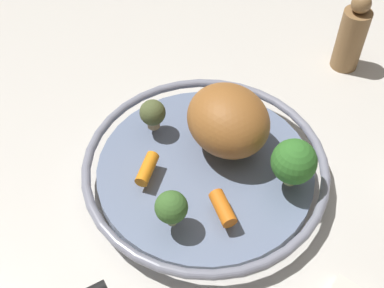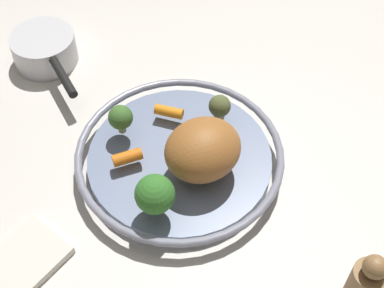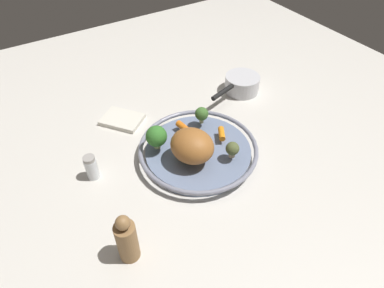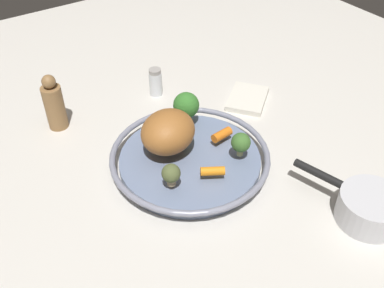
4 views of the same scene
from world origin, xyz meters
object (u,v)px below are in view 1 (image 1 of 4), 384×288
object	(u,v)px
roast_chicken_piece	(228,120)
broccoli_floret_small	(153,113)
serving_bowl	(205,170)
baby_carrot_right	(147,169)
broccoli_floret_mid	(171,208)
baby_carrot_left	(224,208)
broccoli_floret_large	(294,162)
pepper_mill	(352,36)

from	to	relation	value
roast_chicken_piece	broccoli_floret_small	world-z (taller)	roast_chicken_piece
serving_bowl	baby_carrot_right	bearing A→B (deg)	90.17
broccoli_floret_small	baby_carrot_right	bearing A→B (deg)	163.51
broccoli_floret_mid	baby_carrot_left	bearing A→B (deg)	-91.34
roast_chicken_piece	baby_carrot_right	distance (m)	0.13
serving_bowl	baby_carrot_left	distance (m)	0.09
baby_carrot_right	broccoli_floret_small	xyz separation A→B (m)	(0.08, -0.02, 0.02)
baby_carrot_right	broccoli_floret_large	bearing A→B (deg)	-107.69
broccoli_floret_small	pepper_mill	size ratio (longest dim) A/B	0.33
roast_chicken_piece	baby_carrot_left	xyz separation A→B (m)	(-0.11, 0.04, -0.03)
broccoli_floret_mid	pepper_mill	bearing A→B (deg)	-53.97
broccoli_floret_large	broccoli_floret_mid	world-z (taller)	broccoli_floret_large
baby_carrot_right	broccoli_floret_small	world-z (taller)	broccoli_floret_small
serving_bowl	broccoli_floret_small	xyz separation A→B (m)	(0.08, 0.06, 0.05)
broccoli_floret_large	broccoli_floret_mid	size ratio (longest dim) A/B	1.31
baby_carrot_left	broccoli_floret_small	distance (m)	0.18
baby_carrot_left	pepper_mill	distance (m)	0.39
broccoli_floret_mid	roast_chicken_piece	bearing A→B (deg)	-42.85
broccoli_floret_small	broccoli_floret_mid	world-z (taller)	broccoli_floret_mid
roast_chicken_piece	broccoli_floret_small	distance (m)	0.11
serving_bowl	pepper_mill	xyz separation A→B (m)	(0.18, -0.30, 0.04)
broccoli_floret_large	pepper_mill	distance (m)	0.31
baby_carrot_left	pepper_mill	size ratio (longest dim) A/B	0.33
roast_chicken_piece	baby_carrot_right	world-z (taller)	roast_chicken_piece
baby_carrot_right	broccoli_floret_mid	world-z (taller)	broccoli_floret_mid
baby_carrot_left	broccoli_floret_large	bearing A→B (deg)	-74.94
baby_carrot_left	broccoli_floret_small	xyz separation A→B (m)	(0.16, 0.06, 0.02)
broccoli_floret_small	broccoli_floret_large	world-z (taller)	broccoli_floret_large
baby_carrot_right	broccoli_floret_large	xyz separation A→B (m)	(-0.06, -0.18, 0.03)
roast_chicken_piece	baby_carrot_left	size ratio (longest dim) A/B	2.59
baby_carrot_left	broccoli_floret_large	world-z (taller)	broccoli_floret_large
baby_carrot_left	pepper_mill	bearing A→B (deg)	-48.11
baby_carrot_left	roast_chicken_piece	bearing A→B (deg)	-17.99
baby_carrot_left	broccoli_floret_mid	size ratio (longest dim) A/B	0.87
roast_chicken_piece	baby_carrot_right	bearing A→B (deg)	103.64
serving_bowl	broccoli_floret_large	size ratio (longest dim) A/B	4.82
broccoli_floret_small	broccoli_floret_mid	bearing A→B (deg)	177.07
broccoli_floret_small	roast_chicken_piece	bearing A→B (deg)	-119.18
serving_bowl	pepper_mill	world-z (taller)	pepper_mill
broccoli_floret_large	broccoli_floret_mid	distance (m)	0.17
baby_carrot_left	broccoli_floret_large	distance (m)	0.11
baby_carrot_left	broccoli_floret_small	size ratio (longest dim) A/B	1.00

